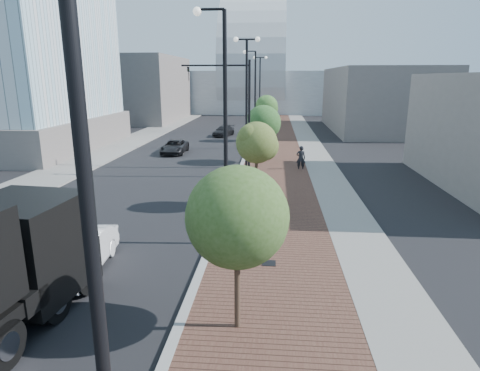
{
  "coord_description": "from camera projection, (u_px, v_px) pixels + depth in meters",
  "views": [
    {
      "loc": [
        2.5,
        -5.88,
        6.7
      ],
      "look_at": [
        1.0,
        12.0,
        2.0
      ],
      "focal_mm": 30.75,
      "sensor_mm": 36.0,
      "label": 1
    }
  ],
  "objects": [
    {
      "name": "streetlight_1",
      "position": [
        223.0,
        140.0,
        16.07
      ],
      "size": [
        1.44,
        0.56,
        9.21
      ],
      "color": "black",
      "rests_on": "ground"
    },
    {
      "name": "commercial_block_ne",
      "position": [
        379.0,
        100.0,
        53.46
      ],
      "size": [
        12.0,
        22.0,
        8.0
      ],
      "primitive_type": "cube",
      "color": "#655E5B",
      "rests_on": "ground"
    },
    {
      "name": "streetlight_0",
      "position": [
        93.0,
        260.0,
        4.37
      ],
      "size": [
        1.72,
        0.56,
        9.28
      ],
      "color": "black",
      "rests_on": "ground"
    },
    {
      "name": "dark_car_far",
      "position": [
        224.0,
        131.0,
        48.87
      ],
      "size": [
        2.55,
        4.34,
        1.18
      ],
      "primitive_type": "imported",
      "rotation": [
        0.0,
        0.0,
        -0.24
      ],
      "color": "black",
      "rests_on": "ground"
    },
    {
      "name": "dark_car_mid",
      "position": [
        175.0,
        147.0,
        37.6
      ],
      "size": [
        2.08,
        4.4,
        1.22
      ],
      "primitive_type": "imported",
      "rotation": [
        0.0,
        0.0,
        0.02
      ],
      "color": "black",
      "rests_on": "ground"
    },
    {
      "name": "pedestrian",
      "position": [
        301.0,
        158.0,
        30.51
      ],
      "size": [
        0.7,
        0.48,
        1.86
      ],
      "primitive_type": "imported",
      "rotation": [
        0.0,
        0.0,
        3.09
      ],
      "color": "black",
      "rests_on": "ground"
    },
    {
      "name": "utility_cover_2",
      "position": [
        272.0,
        187.0,
        25.66
      ],
      "size": [
        0.5,
        0.5,
        0.02
      ],
      "primitive_type": "cube",
      "color": "black",
      "rests_on": "sidewalk"
    },
    {
      "name": "tree_3",
      "position": [
        267.0,
        107.0,
        44.11
      ],
      "size": [
        2.46,
        2.43,
        4.97
      ],
      "color": "#382619",
      "rests_on": "ground"
    },
    {
      "name": "white_sedan",
      "position": [
        80.0,
        253.0,
        14.54
      ],
      "size": [
        1.79,
        4.36,
        1.41
      ],
      "primitive_type": "imported",
      "rotation": [
        0.0,
        0.0,
        0.07
      ],
      "color": "silver",
      "rests_on": "ground"
    },
    {
      "name": "commercial_block_nw",
      "position": [
        135.0,
        89.0,
        65.76
      ],
      "size": [
        14.0,
        20.0,
        10.0
      ],
      "primitive_type": "cube",
      "color": "#645D5A",
      "rests_on": "ground"
    },
    {
      "name": "streetlight_4",
      "position": [
        260.0,
        94.0,
        50.64
      ],
      "size": [
        1.72,
        0.56,
        9.28
      ],
      "color": "black",
      "rests_on": "ground"
    },
    {
      "name": "tree_2",
      "position": [
        264.0,
        123.0,
        32.66
      ],
      "size": [
        2.79,
        2.79,
        4.66
      ],
      "color": "#382619",
      "rests_on": "ground"
    },
    {
      "name": "tree_0",
      "position": [
        239.0,
        217.0,
        10.49
      ],
      "size": [
        2.67,
        2.67,
        4.6
      ],
      "color": "#382619",
      "rests_on": "ground"
    },
    {
      "name": "streetlight_2",
      "position": [
        247.0,
        107.0,
        27.51
      ],
      "size": [
        1.72,
        0.56,
        9.28
      ],
      "color": "black",
      "rests_on": "ground"
    },
    {
      "name": "convention_center",
      "position": [
        254.0,
        82.0,
        88.15
      ],
      "size": [
        50.0,
        30.0,
        50.0
      ],
      "color": "#9BA1A4",
      "rests_on": "ground"
    },
    {
      "name": "sidewalk",
      "position": [
        283.0,
        140.0,
        45.83
      ],
      "size": [
        7.0,
        140.0,
        0.12
      ],
      "primitive_type": "cube",
      "color": "#4C2D23",
      "rests_on": "ground"
    },
    {
      "name": "utility_cover_1",
      "position": [
        269.0,
        263.0,
        15.05
      ],
      "size": [
        0.5,
        0.5,
        0.02
      ],
      "primitive_type": "cube",
      "color": "black",
      "rests_on": "sidewalk"
    },
    {
      "name": "traffic_mast",
      "position": [
        237.0,
        102.0,
        30.43
      ],
      "size": [
        5.09,
        0.2,
        8.0
      ],
      "color": "black",
      "rests_on": "ground"
    },
    {
      "name": "tower_podium",
      "position": [
        2.0,
        133.0,
        39.98
      ],
      "size": [
        19.0,
        19.0,
        3.0
      ],
      "primitive_type": "cube",
      "color": "#655E5B",
      "rests_on": "ground"
    },
    {
      "name": "curb",
      "position": [
        252.0,
        139.0,
        46.11
      ],
      "size": [
        0.3,
        140.0,
        0.14
      ],
      "primitive_type": "cube",
      "color": "gray",
      "rests_on": "ground"
    },
    {
      "name": "concrete_strip",
      "position": [
        308.0,
        140.0,
        45.61
      ],
      "size": [
        2.4,
        140.0,
        0.13
      ],
      "primitive_type": "cube",
      "color": "slate",
      "rests_on": "ground"
    },
    {
      "name": "west_sidewalk",
      "position": [
        139.0,
        138.0,
        47.16
      ],
      "size": [
        4.0,
        140.0,
        0.12
      ],
      "primitive_type": "cube",
      "color": "slate",
      "rests_on": "ground"
    },
    {
      "name": "streetlight_3",
      "position": [
        254.0,
        104.0,
        39.2
      ],
      "size": [
        1.44,
        0.56,
        9.21
      ],
      "color": "black",
      "rests_on": "ground"
    },
    {
      "name": "tree_1",
      "position": [
        257.0,
        143.0,
        21.03
      ],
      "size": [
        2.22,
        2.14,
        4.57
      ],
      "color": "#382619",
      "rests_on": "ground"
    }
  ]
}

